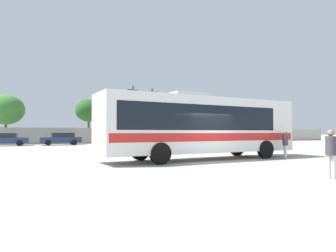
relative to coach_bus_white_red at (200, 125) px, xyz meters
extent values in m
plane|color=#A3A099|center=(0.05, 8.04, -1.95)|extent=(300.00, 300.00, 0.00)
cube|color=#9E998C|center=(0.05, 26.20, -0.90)|extent=(80.00, 0.30, 2.11)
cube|color=white|center=(0.13, 0.01, -0.02)|extent=(11.89, 3.73, 2.98)
cube|color=black|center=(-0.45, -0.05, 0.34)|extent=(9.80, 3.54, 1.31)
cube|color=red|center=(0.13, 0.01, -0.68)|extent=(11.66, 3.73, 0.42)
cube|color=#19212D|center=(5.96, 0.61, 0.51)|extent=(0.27, 2.29, 1.55)
cube|color=red|center=(5.97, 0.61, -1.15)|extent=(0.31, 2.49, 0.71)
cube|color=#B2B2B2|center=(-0.74, -0.08, 1.59)|extent=(2.33, 1.62, 0.24)
cylinder|color=black|center=(3.61, 1.60, -1.43)|extent=(1.07, 0.40, 1.04)
cylinder|color=black|center=(3.86, -0.84, -1.43)|extent=(1.07, 0.40, 1.04)
cylinder|color=black|center=(-3.19, 0.90, -1.43)|extent=(1.07, 0.40, 1.04)
cylinder|color=black|center=(-2.94, -1.53, -1.43)|extent=(1.07, 0.40, 1.04)
cylinder|color=silver|center=(4.91, -1.27, -1.57)|extent=(0.14, 0.14, 0.76)
cylinder|color=silver|center=(4.85, -1.40, -1.57)|extent=(0.14, 0.14, 0.76)
cylinder|color=#38383D|center=(4.88, -1.33, -0.89)|extent=(0.43, 0.43, 0.60)
sphere|color=brown|center=(4.88, -1.33, -0.48)|extent=(0.21, 0.21, 0.21)
cylinder|color=yellow|center=(4.88, -1.33, -0.39)|extent=(0.22, 0.22, 0.06)
cylinder|color=silver|center=(0.69, -7.76, -1.56)|extent=(0.15, 0.15, 0.78)
cylinder|color=silver|center=(0.59, -7.65, -1.56)|extent=(0.15, 0.15, 0.78)
cylinder|color=#38383D|center=(0.64, -7.70, -0.86)|extent=(0.46, 0.46, 0.62)
sphere|color=#8C6647|center=(0.64, -7.70, -0.44)|extent=(0.21, 0.21, 0.21)
cube|color=navy|center=(-12.08, 22.71, -1.33)|extent=(4.48, 1.87, 0.61)
cube|color=black|center=(-12.31, 22.71, -0.78)|extent=(2.47, 1.70, 0.50)
cylinder|color=black|center=(-10.69, 23.57, -1.63)|extent=(0.64, 0.23, 0.64)
cylinder|color=black|center=(-10.72, 21.80, -1.63)|extent=(0.64, 0.23, 0.64)
cube|color=navy|center=(-6.41, 22.68, -1.32)|extent=(4.68, 2.06, 0.62)
cube|color=black|center=(-6.18, 22.69, -0.75)|extent=(2.61, 1.80, 0.51)
cylinder|color=black|center=(-7.78, 21.71, -1.63)|extent=(0.65, 0.26, 0.64)
cylinder|color=black|center=(-7.88, 23.47, -1.63)|extent=(0.65, 0.26, 0.64)
cylinder|color=black|center=(-4.94, 21.88, -1.63)|extent=(0.65, 0.26, 0.64)
cylinder|color=black|center=(-5.04, 23.64, -1.63)|extent=(0.65, 0.26, 0.64)
cube|color=#B7BABF|center=(-0.40, 22.05, -1.31)|extent=(4.55, 2.23, 0.64)
cube|color=black|center=(-0.62, 22.03, -0.73)|extent=(2.57, 1.89, 0.52)
cylinder|color=black|center=(0.87, 23.06, -1.63)|extent=(0.66, 0.28, 0.64)
cylinder|color=black|center=(1.05, 21.31, -1.63)|extent=(0.66, 0.28, 0.64)
cylinder|color=black|center=(-1.84, 22.79, -1.63)|extent=(0.66, 0.28, 0.64)
cylinder|color=black|center=(-1.67, 21.04, -1.63)|extent=(0.66, 0.28, 0.64)
cylinder|color=#4C3823|center=(7.23, 28.91, 2.25)|extent=(0.24, 0.24, 8.41)
cube|color=#473321|center=(7.23, 28.91, 5.86)|extent=(1.80, 0.33, 0.12)
cylinder|color=#4C3823|center=(4.05, 28.47, 2.31)|extent=(0.24, 0.24, 8.52)
cube|color=#473321|center=(4.05, 28.47, 5.97)|extent=(1.77, 0.58, 0.12)
cylinder|color=brown|center=(-12.95, 29.39, -0.52)|extent=(0.32, 0.32, 2.87)
ellipsoid|color=#38752D|center=(-12.95, 29.39, 2.53)|extent=(4.62, 4.62, 3.92)
cylinder|color=brown|center=(-2.06, 31.62, -0.23)|extent=(0.32, 0.32, 3.43)
ellipsoid|color=#23561E|center=(-2.06, 31.62, 2.90)|extent=(4.05, 4.05, 3.45)
cylinder|color=brown|center=(4.50, 32.78, -0.15)|extent=(0.32, 0.32, 3.60)
ellipsoid|color=#23561E|center=(4.50, 32.78, 3.10)|extent=(4.15, 4.15, 3.52)
cylinder|color=brown|center=(7.95, 30.04, -0.80)|extent=(0.32, 0.32, 2.30)
ellipsoid|color=#2D6628|center=(7.95, 30.04, 2.41)|extent=(5.91, 5.91, 5.02)
camera|label=1|loc=(-7.89, -14.57, -0.42)|focal=31.55mm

